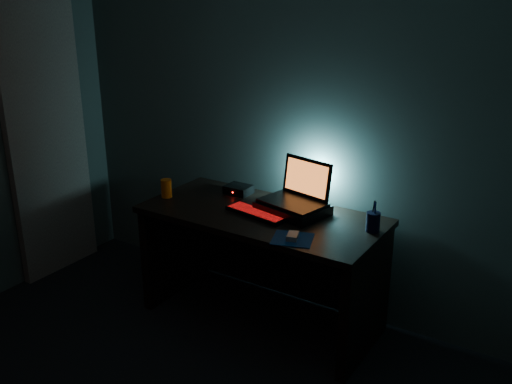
# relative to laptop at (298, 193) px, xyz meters

# --- Properties ---
(room) EXTENTS (3.50, 4.00, 2.50)m
(room) POSITION_rel_laptop_xyz_m (-0.17, -1.77, 0.38)
(room) COLOR black
(room) RESTS_ON ground
(desk) EXTENTS (1.50, 0.70, 0.75)m
(desk) POSITION_rel_laptop_xyz_m (-0.17, -0.10, -0.38)
(desk) COLOR black
(desk) RESTS_ON ground
(curtain) EXTENTS (0.06, 0.65, 2.30)m
(curtain) POSITION_rel_laptop_xyz_m (-1.88, -0.35, 0.28)
(curtain) COLOR #BBAC96
(curtain) RESTS_ON ground
(riser) EXTENTS (0.45, 0.38, 0.06)m
(riser) POSITION_rel_laptop_xyz_m (-0.01, -0.05, -0.09)
(riser) COLOR black
(riser) RESTS_ON desk
(laptop) EXTENTS (0.43, 0.35, 0.26)m
(laptop) POSITION_rel_laptop_xyz_m (0.00, 0.00, 0.00)
(laptop) COLOR black
(laptop) RESTS_ON riser
(keyboard) EXTENTS (0.43, 0.20, 0.03)m
(keyboard) POSITION_rel_laptop_xyz_m (-0.18, -0.20, -0.11)
(keyboard) COLOR black
(keyboard) RESTS_ON desk
(mousepad) EXTENTS (0.27, 0.26, 0.00)m
(mousepad) POSITION_rel_laptop_xyz_m (0.18, -0.39, -0.12)
(mousepad) COLOR navy
(mousepad) RESTS_ON desk
(mouse) EXTENTS (0.09, 0.11, 0.03)m
(mouse) POSITION_rel_laptop_xyz_m (0.18, -0.39, -0.10)
(mouse) COLOR gray
(mouse) RESTS_ON mousepad
(pen_cup) EXTENTS (0.08, 0.08, 0.11)m
(pen_cup) POSITION_rel_laptop_xyz_m (0.51, -0.05, -0.06)
(pen_cup) COLOR black
(pen_cup) RESTS_ON desk
(juice_glass) EXTENTS (0.09, 0.09, 0.12)m
(juice_glass) POSITION_rel_laptop_xyz_m (-0.85, -0.25, -0.06)
(juice_glass) COLOR #FF620D
(juice_glass) RESTS_ON desk
(router) EXTENTS (0.17, 0.14, 0.06)m
(router) POSITION_rel_laptop_xyz_m (-0.49, 0.06, -0.09)
(router) COLOR black
(router) RESTS_ON desk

